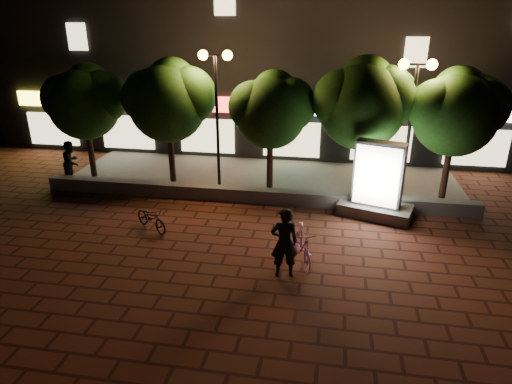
% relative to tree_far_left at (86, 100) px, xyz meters
% --- Properties ---
extents(ground, '(80.00, 80.00, 0.00)m').
position_rel_tree_far_left_xyz_m(ground, '(6.95, -5.46, -3.29)').
color(ground, '#59251C').
rests_on(ground, ground).
extents(retaining_wall, '(16.00, 0.45, 0.50)m').
position_rel_tree_far_left_xyz_m(retaining_wall, '(6.95, -1.46, -3.04)').
color(retaining_wall, slate).
rests_on(retaining_wall, ground).
extents(sidewalk, '(16.00, 5.00, 0.08)m').
position_rel_tree_far_left_xyz_m(sidewalk, '(6.95, 1.04, -3.25)').
color(sidewalk, slate).
rests_on(sidewalk, ground).
extents(building_block, '(28.00, 8.12, 11.30)m').
position_rel_tree_far_left_xyz_m(building_block, '(6.94, 7.53, 1.70)').
color(building_block, black).
rests_on(building_block, ground).
extents(tree_far_left, '(3.36, 2.80, 4.63)m').
position_rel_tree_far_left_xyz_m(tree_far_left, '(0.00, 0.00, 0.00)').
color(tree_far_left, '#311B13').
rests_on(tree_far_left, sidewalk).
extents(tree_left, '(3.60, 3.00, 4.89)m').
position_rel_tree_far_left_xyz_m(tree_left, '(3.50, 0.00, 0.15)').
color(tree_left, '#311B13').
rests_on(tree_left, sidewalk).
extents(tree_mid, '(3.24, 2.70, 4.50)m').
position_rel_tree_far_left_xyz_m(tree_mid, '(7.50, -0.00, -0.08)').
color(tree_mid, '#311B13').
rests_on(tree_mid, sidewalk).
extents(tree_right, '(3.72, 3.10, 5.07)m').
position_rel_tree_far_left_xyz_m(tree_right, '(10.80, 0.00, 0.27)').
color(tree_right, '#311B13').
rests_on(tree_right, sidewalk).
extents(tree_far_right, '(3.48, 2.90, 4.76)m').
position_rel_tree_far_left_xyz_m(tree_far_right, '(14.00, 0.00, 0.08)').
color(tree_far_right, '#311B13').
rests_on(tree_far_right, sidewalk).
extents(street_lamp_left, '(1.26, 0.36, 5.18)m').
position_rel_tree_far_left_xyz_m(street_lamp_left, '(5.45, -0.26, 0.74)').
color(street_lamp_left, black).
rests_on(street_lamp_left, sidewalk).
extents(street_lamp_right, '(1.26, 0.36, 4.98)m').
position_rel_tree_far_left_xyz_m(street_lamp_right, '(12.45, -0.26, 0.60)').
color(street_lamp_right, black).
rests_on(street_lamp_right, sidewalk).
extents(ad_kiosk, '(2.66, 1.88, 2.61)m').
position_rel_tree_far_left_xyz_m(ad_kiosk, '(11.37, -1.96, -2.24)').
color(ad_kiosk, slate).
rests_on(ad_kiosk, ground).
extents(scooter_pink, '(0.99, 1.85, 1.07)m').
position_rel_tree_far_left_xyz_m(scooter_pink, '(9.15, -5.52, -2.76)').
color(scooter_pink, '#E38DC9').
rests_on(scooter_pink, ground).
extents(rider, '(0.80, 0.63, 1.95)m').
position_rel_tree_far_left_xyz_m(rider, '(8.71, -6.27, -2.32)').
color(rider, black).
rests_on(rider, ground).
extents(scooter_parked, '(1.57, 1.31, 0.81)m').
position_rel_tree_far_left_xyz_m(scooter_parked, '(4.24, -4.28, -2.89)').
color(scooter_parked, black).
rests_on(scooter_parked, ground).
extents(pedestrian, '(0.72, 0.89, 1.74)m').
position_rel_tree_far_left_xyz_m(pedestrian, '(-0.44, -0.94, -2.34)').
color(pedestrian, black).
rests_on(pedestrian, sidewalk).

